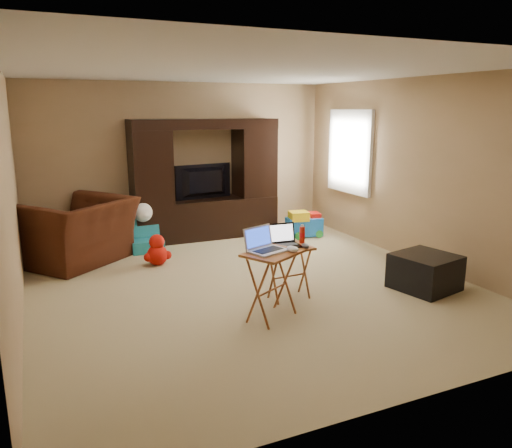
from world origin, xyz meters
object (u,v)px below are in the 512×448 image
plush_toy (157,250)px  laptop_right (286,236)px  tray_table_right (289,273)px  tray_table_left (272,286)px  water_bottle (302,235)px  recliner (77,231)px  mouse_right (305,246)px  push_toy (304,223)px  ottoman (425,272)px  entertainment_center (205,179)px  mouse_left (293,249)px  television (206,182)px  child_rocker (146,230)px  laptop_left (268,240)px

plush_toy → laptop_right: bearing=-60.4°
tray_table_right → laptop_right: (-0.04, 0.02, 0.42)m
tray_table_left → water_bottle: 0.86m
recliner → plush_toy: bearing=110.6°
mouse_right → push_toy: bearing=60.5°
ottoman → tray_table_left: size_ratio=0.92×
entertainment_center → mouse_left: 3.51m
plush_toy → entertainment_center: bearing=47.3°
television → laptop_right: television is taller
television → tray_table_right: size_ratio=1.62×
tray_table_right → ottoman: bearing=-16.4°
television → laptop_right: 2.95m
child_rocker → tray_table_left: 3.07m
tray_table_left → laptop_right: bearing=20.3°
child_rocker → water_bottle: water_bottle is taller
tray_table_left → mouse_left: (0.19, -0.07, 0.38)m
laptop_right → water_bottle: bearing=18.4°
entertainment_center → tray_table_left: entertainment_center is taller
child_rocker → laptop_right: 2.79m
ottoman → mouse_right: (-1.48, 0.27, 0.42)m
entertainment_center → laptop_right: (-0.08, -2.99, -0.24)m
laptop_left → water_bottle: size_ratio=1.97×
mouse_right → tray_table_right: bearing=137.3°
tray_table_left → laptop_right: (0.38, 0.43, 0.38)m
water_bottle → television: bearing=93.2°
push_toy → laptop_left: (-1.98, -2.73, 0.60)m
plush_toy → child_rocker: bearing=89.0°
tray_table_right → laptop_right: laptop_right is taller
recliner → push_toy: bearing=140.7°
push_toy → entertainment_center: bearing=167.6°
push_toy → ottoman: bearing=-77.1°
water_bottle → child_rocker: bearing=116.4°
entertainment_center → television: size_ratio=2.41×
plush_toy → tray_table_left: size_ratio=0.62×
water_bottle → laptop_right: bearing=-166.0°
plush_toy → push_toy: 2.65m
child_rocker → mouse_right: mouse_right is taller
tray_table_left → tray_table_right: bearing=16.1°
push_toy → tray_table_left: bearing=-113.8°
television → mouse_right: size_ratio=7.96×
child_rocker → tray_table_left: size_ratio=0.90×
entertainment_center → tray_table_left: size_ratio=3.37×
television → laptop_left: size_ratio=2.67×
mouse_left → mouse_right: (0.36, 0.36, -0.10)m
television → water_bottle: television is taller
ottoman → mouse_right: bearing=169.7°
tray_table_right → laptop_right: bearing=150.6°
child_rocker → push_toy: 2.59m
laptop_left → laptop_right: laptop_left is taller
push_toy → mouse_right: size_ratio=4.81×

